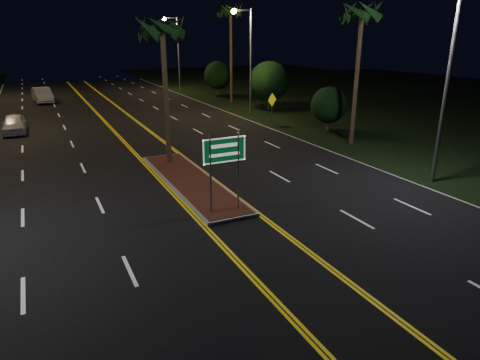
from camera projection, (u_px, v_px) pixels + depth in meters
ground at (257, 242)px, 15.18m from camera, size 120.00×120.00×0.00m
grass_right at (386, 99)px, 48.83m from camera, size 40.00×110.00×0.01m
median_island at (191, 182)px, 21.12m from camera, size 2.25×10.25×0.17m
highway_sign at (224, 157)px, 16.79m from camera, size 1.80×0.08×3.20m
streetlight_right_near at (444, 65)px, 19.43m from camera, size 1.91×0.44×9.00m
streetlight_right_mid at (247, 51)px, 36.46m from camera, size 1.91×0.44×9.00m
streetlight_right_far at (175, 45)px, 53.50m from camera, size 1.91×0.44×9.00m
palm_median at (162, 28)px, 21.77m from camera, size 2.40×2.40×8.30m
palm_right_near at (362, 13)px, 26.19m from camera, size 2.40×2.40×9.30m
palm_right_far at (231, 11)px, 43.05m from camera, size 2.40×2.40×10.30m
shrub_near at (329, 105)px, 32.04m from camera, size 2.70×2.70×3.30m
shrub_mid at (269, 81)px, 40.51m from camera, size 3.78×3.78×4.62m
shrub_far at (218, 75)px, 50.77m from camera, size 3.24×3.24×3.96m
car_near at (14, 123)px, 31.62m from camera, size 2.14×4.75×1.57m
car_far at (42, 94)px, 45.85m from camera, size 2.84×5.70×1.84m
warning_sign at (272, 104)px, 34.26m from camera, size 0.99×0.46×2.54m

